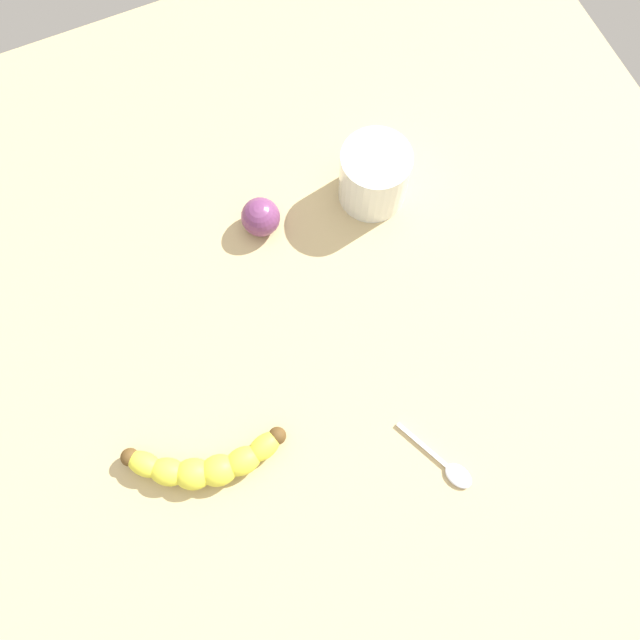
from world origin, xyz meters
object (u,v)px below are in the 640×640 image
at_px(banana, 205,465).
at_px(plum_fruit, 261,217).
at_px(smoothie_glass, 374,176).
at_px(teaspoon, 454,472).

distance_m(banana, plum_fruit, 0.33).
distance_m(smoothie_glass, teaspoon, 0.39).
bearing_deg(teaspoon, banana, -139.96).
relative_size(smoothie_glass, plum_fruit, 1.77).
height_order(smoothie_glass, teaspoon, smoothie_glass).
bearing_deg(teaspoon, smoothie_glass, 144.69).
bearing_deg(banana, smoothie_glass, 52.69).
xyz_separation_m(banana, teaspoon, (-0.12, -0.27, -0.01)).
height_order(banana, smoothie_glass, smoothie_glass).
bearing_deg(plum_fruit, teaspoon, -167.34).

